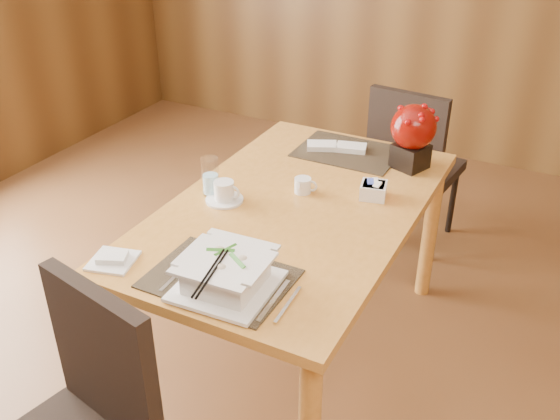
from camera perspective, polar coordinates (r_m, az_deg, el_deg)
The scene contains 12 objects.
dining_table at distance 2.47m, azimuth 1.35°, elevation -1.47°, with size 0.90×1.50×0.75m.
placemat_near at distance 2.02m, azimuth -5.53°, elevation -6.26°, with size 0.45×0.33×0.01m, color black.
placemat_far at distance 2.87m, azimuth 6.21°, elevation 5.32°, with size 0.45×0.33×0.01m, color black.
soup_setting at distance 1.94m, azimuth -4.95°, elevation -5.82°, with size 0.31×0.31×0.12m.
coffee_cup at distance 2.44m, azimuth -5.12°, elevation 1.58°, with size 0.15×0.15×0.08m.
water_glass at distance 2.48m, azimuth -6.38°, elevation 3.09°, with size 0.07×0.07×0.16m, color silver.
creamer_jug at distance 2.50m, azimuth 2.09°, elevation 2.27°, with size 0.09×0.09×0.06m, color white, non-canonical shape.
sugar_caddy at distance 2.49m, azimuth 8.54°, elevation 1.79°, with size 0.10×0.10×0.06m, color white.
berry_decor at distance 2.71m, azimuth 12.06°, elevation 6.92°, with size 0.19×0.19×0.28m.
napkins_far at distance 2.88m, azimuth 5.38°, elevation 5.77°, with size 0.27×0.10×0.02m, color white, non-canonical shape.
bread_plate at distance 2.16m, azimuth -15.04°, elevation -4.50°, with size 0.14×0.14×0.01m, color white.
far_chair at distance 3.40m, azimuth 11.89°, elevation 4.54°, with size 0.47×0.48×0.93m.
Camera 1 is at (0.91, -1.30, 1.94)m, focal length 40.00 mm.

